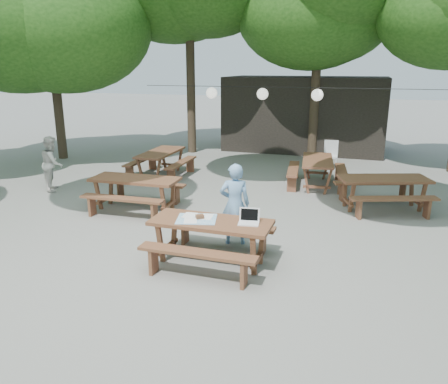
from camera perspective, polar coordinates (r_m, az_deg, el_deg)
ground at (r=8.13m, az=-3.63°, el=-7.10°), size 80.00×80.00×0.00m
pavilion at (r=17.67m, az=10.57°, el=10.05°), size 6.00×3.00×2.80m
main_picnic_table at (r=7.34m, az=-1.69°, el=-6.43°), size 2.00×1.58×0.75m
picnic_table_nw at (r=10.22m, az=-11.46°, el=-0.16°), size 2.03×1.65×0.75m
picnic_table_ne at (r=10.70m, az=20.01°, el=-0.10°), size 2.31×2.12×0.75m
picnic_table_far_w at (r=13.24m, az=-8.24°, el=3.72°), size 1.62×2.02×0.75m
picnic_table_far_e at (r=12.29m, az=12.05°, el=2.56°), size 1.79×2.08×0.75m
woman at (r=8.01m, az=1.42°, el=-1.60°), size 0.64×0.51×1.53m
second_person at (r=12.43m, az=-21.49°, el=3.51°), size 0.82×0.88×1.44m
plastic_chair at (r=14.49m, az=13.69°, el=3.97°), size 0.46×0.46×0.90m
laptop at (r=7.09m, az=3.28°, el=-3.60°), size 0.36×0.31×0.24m
tabletop_clutter at (r=7.29m, az=-3.54°, el=-3.45°), size 0.77×0.69×0.08m
paper_lanterns at (r=13.29m, az=5.11°, el=12.66°), size 9.00×0.34×0.38m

